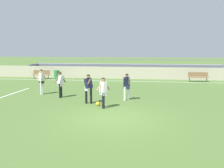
{
  "coord_description": "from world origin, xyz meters",
  "views": [
    {
      "loc": [
        1.31,
        -9.7,
        3.04
      ],
      "look_at": [
        -0.57,
        3.94,
        0.92
      ],
      "focal_mm": 36.07,
      "sensor_mm": 36.0,
      "label": 1
    }
  ],
  "objects_px": {
    "bench_far_left": "(41,74)",
    "player_white_wide_left": "(103,90)",
    "player_white_dropping_back": "(42,79)",
    "bleacher_stand": "(124,70)",
    "trash_bin": "(57,75)",
    "soccer_ball": "(98,104)",
    "player_white_trailing_run": "(60,82)",
    "player_dark_challenging": "(88,86)",
    "bench_near_bin": "(198,76)",
    "player_dark_wide_right": "(127,85)"
  },
  "relations": [
    {
      "from": "bench_far_left",
      "to": "player_white_wide_left",
      "type": "relative_size",
      "value": 1.12
    },
    {
      "from": "bench_far_left",
      "to": "player_white_dropping_back",
      "type": "xyz_separation_m",
      "value": [
        3.67,
        -7.72,
        0.47
      ]
    },
    {
      "from": "bleacher_stand",
      "to": "trash_bin",
      "type": "xyz_separation_m",
      "value": [
        -6.6,
        -3.67,
        -0.29
      ]
    },
    {
      "from": "trash_bin",
      "to": "soccer_ball",
      "type": "height_order",
      "value": "trash_bin"
    },
    {
      "from": "bench_far_left",
      "to": "player_white_trailing_run",
      "type": "height_order",
      "value": "player_white_trailing_run"
    },
    {
      "from": "player_dark_challenging",
      "to": "trash_bin",
      "type": "bearing_deg",
      "value": 120.42
    },
    {
      "from": "bleacher_stand",
      "to": "bench_near_bin",
      "type": "height_order",
      "value": "bleacher_stand"
    },
    {
      "from": "player_dark_wide_right",
      "to": "player_white_dropping_back",
      "type": "bearing_deg",
      "value": 170.12
    },
    {
      "from": "player_white_wide_left",
      "to": "soccer_ball",
      "type": "relative_size",
      "value": 7.33
    },
    {
      "from": "bench_far_left",
      "to": "trash_bin",
      "type": "distance_m",
      "value": 1.74
    },
    {
      "from": "player_white_wide_left",
      "to": "player_white_dropping_back",
      "type": "relative_size",
      "value": 0.95
    },
    {
      "from": "bench_far_left",
      "to": "player_white_trailing_run",
      "type": "distance_m",
      "value": 10.08
    },
    {
      "from": "bench_near_bin",
      "to": "player_white_trailing_run",
      "type": "xyz_separation_m",
      "value": [
        -10.38,
        -8.55,
        0.44
      ]
    },
    {
      "from": "trash_bin",
      "to": "player_white_wide_left",
      "type": "height_order",
      "value": "player_white_wide_left"
    },
    {
      "from": "bench_far_left",
      "to": "player_dark_wide_right",
      "type": "distance_m",
      "value": 12.96
    },
    {
      "from": "bench_near_bin",
      "to": "player_white_wide_left",
      "type": "xyz_separation_m",
      "value": [
        -7.23,
        -10.75,
        0.41
      ]
    },
    {
      "from": "soccer_ball",
      "to": "player_white_dropping_back",
      "type": "bearing_deg",
      "value": 149.17
    },
    {
      "from": "bleacher_stand",
      "to": "player_white_dropping_back",
      "type": "height_order",
      "value": "bleacher_stand"
    },
    {
      "from": "bleacher_stand",
      "to": "soccer_ball",
      "type": "distance_m",
      "value": 13.94
    },
    {
      "from": "player_white_trailing_run",
      "to": "soccer_ball",
      "type": "xyz_separation_m",
      "value": [
        2.79,
        -1.81,
        -0.88
      ]
    },
    {
      "from": "player_white_trailing_run",
      "to": "soccer_ball",
      "type": "bearing_deg",
      "value": -33.04
    },
    {
      "from": "player_dark_challenging",
      "to": "soccer_ball",
      "type": "xyz_separation_m",
      "value": [
        0.62,
        -0.46,
        -0.88
      ]
    },
    {
      "from": "player_white_wide_left",
      "to": "player_dark_wide_right",
      "type": "distance_m",
      "value": 2.27
    },
    {
      "from": "bench_near_bin",
      "to": "player_white_wide_left",
      "type": "relative_size",
      "value": 1.12
    },
    {
      "from": "player_white_wide_left",
      "to": "player_dark_wide_right",
      "type": "bearing_deg",
      "value": 61.65
    },
    {
      "from": "bench_far_left",
      "to": "soccer_ball",
      "type": "height_order",
      "value": "bench_far_left"
    },
    {
      "from": "trash_bin",
      "to": "player_white_wide_left",
      "type": "xyz_separation_m",
      "value": [
        6.74,
        -10.63,
        0.48
      ]
    },
    {
      "from": "bleacher_stand",
      "to": "player_dark_wide_right",
      "type": "relative_size",
      "value": 13.64
    },
    {
      "from": "bleacher_stand",
      "to": "bench_near_bin",
      "type": "relative_size",
      "value": 12.21
    },
    {
      "from": "bench_near_bin",
      "to": "player_dark_challenging",
      "type": "relative_size",
      "value": 1.08
    },
    {
      "from": "soccer_ball",
      "to": "player_dark_challenging",
      "type": "bearing_deg",
      "value": 143.51
    },
    {
      "from": "player_dark_challenging",
      "to": "player_white_dropping_back",
      "type": "relative_size",
      "value": 0.98
    },
    {
      "from": "trash_bin",
      "to": "player_white_trailing_run",
      "type": "distance_m",
      "value": 9.18
    },
    {
      "from": "player_dark_challenging",
      "to": "player_dark_wide_right",
      "type": "relative_size",
      "value": 1.04
    },
    {
      "from": "player_dark_wide_right",
      "to": "bench_near_bin",
      "type": "bearing_deg",
      "value": 54.9
    },
    {
      "from": "player_dark_wide_right",
      "to": "player_white_dropping_back",
      "type": "height_order",
      "value": "player_white_dropping_back"
    },
    {
      "from": "bench_near_bin",
      "to": "player_white_dropping_back",
      "type": "relative_size",
      "value": 1.06
    },
    {
      "from": "bleacher_stand",
      "to": "soccer_ball",
      "type": "height_order",
      "value": "bleacher_stand"
    },
    {
      "from": "bleacher_stand",
      "to": "player_white_trailing_run",
      "type": "distance_m",
      "value": 12.48
    },
    {
      "from": "bleacher_stand",
      "to": "trash_bin",
      "type": "distance_m",
      "value": 7.56
    },
    {
      "from": "trash_bin",
      "to": "player_white_dropping_back",
      "type": "relative_size",
      "value": 0.55
    },
    {
      "from": "player_white_trailing_run",
      "to": "player_white_dropping_back",
      "type": "xyz_separation_m",
      "value": [
        -1.64,
        0.83,
        0.03
      ]
    },
    {
      "from": "trash_bin",
      "to": "soccer_ball",
      "type": "relative_size",
      "value": 4.27
    },
    {
      "from": "trash_bin",
      "to": "player_white_dropping_back",
      "type": "height_order",
      "value": "player_white_dropping_back"
    },
    {
      "from": "player_dark_challenging",
      "to": "soccer_ball",
      "type": "distance_m",
      "value": 1.17
    },
    {
      "from": "player_dark_wide_right",
      "to": "bench_far_left",
      "type": "bearing_deg",
      "value": 137.52
    },
    {
      "from": "player_white_dropping_back",
      "to": "soccer_ball",
      "type": "bearing_deg",
      "value": -30.83
    },
    {
      "from": "player_white_trailing_run",
      "to": "trash_bin",
      "type": "bearing_deg",
      "value": 113.01
    },
    {
      "from": "trash_bin",
      "to": "soccer_ball",
      "type": "xyz_separation_m",
      "value": [
        6.37,
        -10.25,
        -0.36
      ]
    },
    {
      "from": "player_white_dropping_back",
      "to": "trash_bin",
      "type": "bearing_deg",
      "value": 104.31
    }
  ]
}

